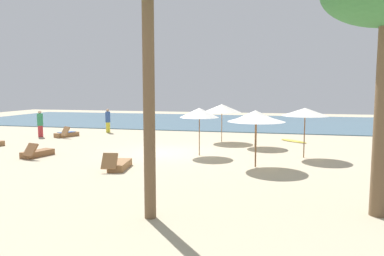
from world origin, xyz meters
name	(u,v)px	position (x,y,z in m)	size (l,w,h in m)	color
ground_plane	(169,153)	(0.00, 0.00, 0.00)	(60.00, 60.00, 0.00)	#BCAD8E
ocean_water	(222,121)	(0.00, 17.00, 0.03)	(48.00, 16.00, 0.06)	#476B7F
umbrella_0	(256,118)	(4.29, -2.14, 1.99)	(2.28, 2.28, 2.16)	brown
umbrella_1	(199,113)	(1.55, -0.16, 2.01)	(1.81, 1.81, 2.24)	brown
umbrella_2	(256,115)	(3.95, 2.98, 1.73)	(2.09, 2.09, 1.98)	brown
umbrella_3	(305,112)	(6.31, 0.38, 2.09)	(2.06, 2.06, 2.27)	brown
umbrella_4	(222,108)	(1.91, 4.40, 1.98)	(2.24, 2.24, 2.21)	olive
lounger_0	(119,165)	(-0.90, -3.74, 0.17)	(0.83, 1.73, 0.72)	olive
lounger_1	(37,153)	(-5.68, -2.25, 0.17)	(0.95, 1.76, 0.71)	brown
lounger_2	(67,134)	(-8.22, 4.19, 0.18)	(1.26, 1.73, 0.73)	olive
person_0	(108,121)	(-6.65, 6.96, 0.85)	(0.48, 0.48, 1.69)	yellow
person_1	(40,124)	(-9.84, 3.79, 0.86)	(0.51, 0.51, 1.71)	#BF3338
surfboard	(293,141)	(6.05, 5.48, 0.04)	(1.73, 1.74, 0.07)	gold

